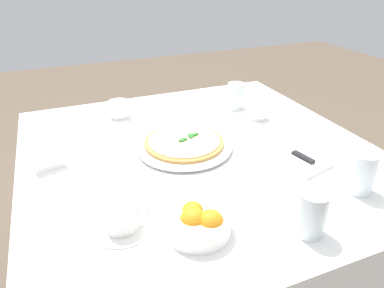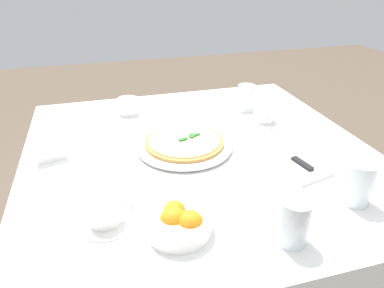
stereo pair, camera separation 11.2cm
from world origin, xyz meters
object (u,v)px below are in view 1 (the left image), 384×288
water_glass_right_edge (311,215)px  napkin_folded (290,155)px  coffee_cup_center_back (122,219)px  water_glass_near_left (236,97)px  pizza (184,142)px  water_glass_far_left (361,174)px  citrus_bowl (198,222)px  coffee_cup_back_corner (119,111)px  menu_card (50,162)px  coffee_cup_left_edge (256,112)px  pizza_plate (184,146)px  dinner_knife (290,151)px

water_glass_right_edge → napkin_folded: 0.34m
coffee_cup_center_back → water_glass_near_left: bearing=-46.8°
pizza → coffee_cup_center_back: 0.41m
pizza → coffee_cup_center_back: bearing=138.7°
coffee_cup_center_back → water_glass_far_left: water_glass_far_left is taller
water_glass_right_edge → coffee_cup_center_back: bearing=66.6°
citrus_bowl → water_glass_right_edge: bearing=-112.4°
coffee_cup_back_corner → napkin_folded: (-0.50, -0.43, -0.02)m
menu_card → coffee_cup_left_edge: bearing=-7.8°
water_glass_right_edge → pizza: bearing=14.1°
water_glass_near_left → napkin_folded: (-0.43, 0.04, -0.04)m
water_glass_right_edge → water_glass_far_left: (0.08, -0.23, 0.00)m
coffee_cup_center_back → coffee_cup_back_corner: coffee_cup_back_corner is taller
water_glass_far_left → pizza_plate: bearing=41.6°
water_glass_right_edge → citrus_bowl: water_glass_right_edge is taller
coffee_cup_left_edge → menu_card: 0.75m
coffee_cup_left_edge → citrus_bowl: 0.67m
pizza_plate → citrus_bowl: citrus_bowl is taller
menu_card → water_glass_near_left: bearing=2.1°
coffee_cup_center_back → citrus_bowl: (-0.07, -0.16, -0.00)m
water_glass_right_edge → menu_card: (0.49, 0.53, -0.02)m
dinner_knife → citrus_bowl: bearing=105.9°
citrus_bowl → water_glass_near_left: bearing=-34.6°
pizza → coffee_cup_center_back: (-0.30, 0.27, 0.00)m
coffee_cup_back_corner → pizza: bearing=-155.8°
pizza → dinner_knife: size_ratio=1.32×
coffee_cup_left_edge → water_glass_near_left: size_ratio=1.27×
coffee_cup_left_edge → dinner_knife: coffee_cup_left_edge is taller
water_glass_far_left → dinner_knife: bearing=16.1°
pizza_plate → water_glass_far_left: 0.52m
coffee_cup_left_edge → water_glass_near_left: (0.13, 0.02, 0.02)m
water_glass_near_left → napkin_folded: bearing=175.2°
napkin_folded → menu_card: size_ratio=2.79×
water_glass_far_left → dinner_knife: (0.21, 0.06, -0.03)m
dinner_knife → pizza: bearing=47.1°
pizza_plate → coffee_cup_back_corner: bearing=24.2°
coffee_cup_back_corner → napkin_folded: 0.66m
coffee_cup_center_back → water_glass_far_left: bearing=-97.9°
citrus_bowl → menu_card: size_ratio=1.71×
pizza_plate → menu_card: 0.41m
water_glass_far_left → coffee_cup_left_edge: bearing=0.9°
dinner_knife → menu_card: (0.20, 0.69, 0.01)m
water_glass_right_edge → water_glass_near_left: size_ratio=1.04×
napkin_folded → dinner_knife: size_ratio=1.26×
napkin_folded → coffee_cup_center_back: bearing=88.6°
water_glass_far_left → water_glass_near_left: bearing=2.2°
coffee_cup_back_corner → dinner_knife: bearing=-139.3°
dinner_knife → citrus_bowl: size_ratio=1.30×
water_glass_near_left → coffee_cup_center_back: bearing=133.2°
pizza_plate → pizza: 0.01m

